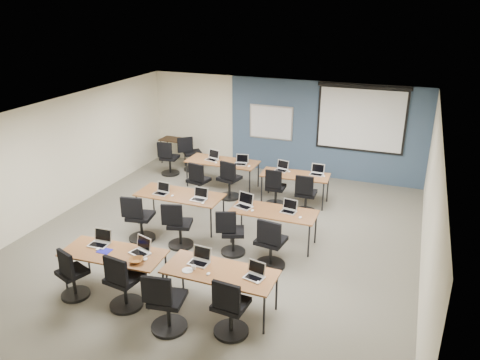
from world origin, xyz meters
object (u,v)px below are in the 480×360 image
at_px(training_table_back_left, 222,163).
at_px(laptop_9, 241,162).
at_px(whiteboard, 271,122).
at_px(task_chair_3, 230,312).
at_px(task_chair_5, 178,229).
at_px(spare_chair_b, 169,161).
at_px(laptop_0, 100,241).
at_px(utility_table, 176,142).
at_px(laptop_7, 289,209).
at_px(task_chair_9, 229,183).
at_px(training_table_mid_right, 274,213).
at_px(spare_chair_a, 191,156).
at_px(task_chair_8, 198,184).
at_px(task_chair_10, 275,191).
at_px(training_table_front_right, 220,273).
at_px(laptop_8, 213,157).
at_px(projector_screen, 361,115).
at_px(laptop_11, 317,172).
at_px(task_chair_2, 166,306).
at_px(task_chair_11, 305,197).
at_px(task_chair_4, 139,222).
at_px(task_chair_0, 72,278).
at_px(laptop_10, 282,168).
at_px(task_chair_6, 231,236).
at_px(task_chair_7, 270,247).
at_px(laptop_6, 244,203).
at_px(laptop_4, 162,191).
at_px(task_chair_1, 123,286).
at_px(laptop_5, 199,197).
at_px(training_table_mid_left, 180,196).
at_px(laptop_2, 200,259).
at_px(training_table_back_right, 295,176).

distance_m(training_table_back_left, laptop_9, 0.57).
distance_m(whiteboard, task_chair_3, 7.41).
bearing_deg(task_chair_5, spare_chair_b, 105.63).
xyz_separation_m(laptop_0, spare_chair_b, (-1.55, 5.19, -0.38)).
distance_m(utility_table, spare_chair_b, 1.09).
bearing_deg(laptop_7, laptop_9, 136.53).
xyz_separation_m(task_chair_9, spare_chair_b, (-2.27, 0.96, -0.01)).
distance_m(training_table_mid_right, spare_chair_a, 4.90).
bearing_deg(task_chair_9, task_chair_8, -139.63).
bearing_deg(training_table_back_left, task_chair_10, -22.09).
relative_size(training_table_front_right, laptop_9, 5.62).
bearing_deg(laptop_8, projector_screen, 38.44).
height_order(projector_screen, laptop_11, projector_screen).
bearing_deg(task_chair_10, laptop_8, 157.96).
relative_size(task_chair_2, task_chair_5, 1.04).
bearing_deg(task_chair_8, task_chair_11, 14.66).
height_order(task_chair_4, spare_chair_a, task_chair_4).
distance_m(task_chair_0, laptop_10, 5.83).
bearing_deg(spare_chair_b, task_chair_11, -21.58).
bearing_deg(task_chair_6, projector_screen, 49.19).
distance_m(task_chair_7, spare_chair_b, 5.63).
xyz_separation_m(task_chair_9, utility_table, (-2.58, 1.98, 0.23)).
distance_m(task_chair_3, laptop_6, 3.13).
relative_size(projector_screen, laptop_4, 7.69).
bearing_deg(whiteboard, task_chair_1, -91.84).
bearing_deg(task_chair_5, laptop_7, 8.76).
relative_size(whiteboard, laptop_0, 3.78).
relative_size(laptop_0, laptop_5, 1.05).
xyz_separation_m(training_table_mid_right, training_table_back_left, (-2.20, 2.49, 0.00)).
relative_size(training_table_back_left, task_chair_2, 1.84).
bearing_deg(laptop_10, task_chair_5, -96.71).
relative_size(task_chair_1, task_chair_2, 0.99).
bearing_deg(training_table_mid_left, training_table_mid_right, -2.34).
bearing_deg(task_chair_1, task_chair_9, 99.23).
bearing_deg(spare_chair_a, laptop_8, -77.30).
height_order(training_table_back_left, laptop_2, laptop_2).
xyz_separation_m(task_chair_6, laptop_9, (-1.00, 3.18, 0.39)).
height_order(laptop_0, task_chair_4, task_chair_4).
distance_m(training_table_front_right, utility_table, 7.52).
xyz_separation_m(task_chair_7, spare_chair_b, (-4.23, 3.71, -0.02)).
distance_m(task_chair_3, task_chair_9, 5.18).
relative_size(training_table_back_right, laptop_6, 4.65).
bearing_deg(training_table_back_left, training_table_mid_right, -48.10).
height_order(task_chair_5, laptop_7, task_chair_5).
bearing_deg(training_table_front_right, laptop_2, 163.70).
distance_m(laptop_4, task_chair_5, 1.24).
bearing_deg(task_chair_11, laptop_5, -141.66).
height_order(laptop_5, spare_chair_a, spare_chair_a).
relative_size(training_table_mid_right, task_chair_9, 1.71).
bearing_deg(laptop_10, training_table_front_right, -71.28).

